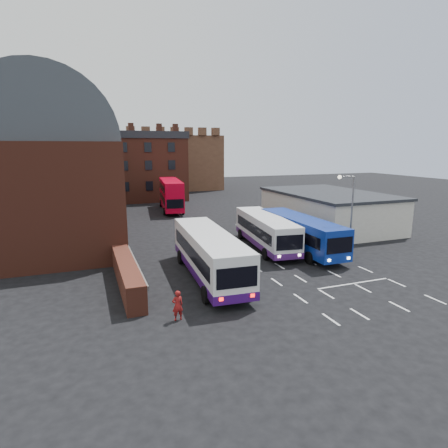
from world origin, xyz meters
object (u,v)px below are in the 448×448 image
object	(u,v)px
bus_white_outbound	(209,252)
pedestrian_red	(178,305)
bus_white_inbound	(266,229)
pedestrian_beige	(216,286)
street_lamp	(349,209)
bus_blue	(301,231)
bus_red_double	(171,195)

from	to	relation	value
bus_white_outbound	pedestrian_red	bearing A→B (deg)	-119.41
bus_white_inbound	pedestrian_red	bearing A→B (deg)	53.24
bus_white_outbound	pedestrian_beige	bearing A→B (deg)	-99.35
bus_white_inbound	street_lamp	world-z (taller)	street_lamp
bus_blue	bus_red_double	world-z (taller)	bus_red_double
bus_white_outbound	bus_white_inbound	xyz separation A→B (m)	(7.72, 6.05, -0.17)
bus_white_outbound	bus_white_inbound	distance (m)	9.81
bus_white_inbound	bus_white_outbound	bearing A→B (deg)	45.26
bus_blue	street_lamp	size ratio (longest dim) A/B	1.62
bus_blue	pedestrian_red	xyz separation A→B (m)	(-14.14, -9.91, -1.01)
street_lamp	pedestrian_red	xyz separation A→B (m)	(-16.49, -6.26, -3.52)
pedestrian_red	bus_red_double	bearing A→B (deg)	-107.84
pedestrian_beige	street_lamp	bearing A→B (deg)	-158.80
bus_white_outbound	pedestrian_red	distance (m)	7.22
pedestrian_red	pedestrian_beige	distance (m)	3.57
bus_white_outbound	street_lamp	bearing A→B (deg)	4.74
street_lamp	bus_white_outbound	bearing A→B (deg)	-178.75
bus_white_inbound	bus_blue	bearing A→B (deg)	147.34
bus_blue	pedestrian_red	distance (m)	17.29
pedestrian_beige	bus_red_double	bearing A→B (deg)	-94.46
bus_white_inbound	bus_blue	world-z (taller)	bus_blue
bus_red_double	pedestrian_red	xyz separation A→B (m)	(-7.91, -36.39, -1.60)
bus_blue	bus_white_outbound	bearing A→B (deg)	22.22
bus_red_double	street_lamp	distance (m)	31.39
bus_white_inbound	pedestrian_red	world-z (taller)	bus_white_inbound
bus_white_outbound	street_lamp	world-z (taller)	street_lamp
bus_white_inbound	pedestrian_beige	world-z (taller)	bus_white_inbound
bus_white_outbound	pedestrian_beige	xyz separation A→B (m)	(-0.91, -3.98, -1.12)
bus_blue	street_lamp	xyz separation A→B (m)	(2.36, -3.65, 2.51)
bus_blue	street_lamp	bearing A→B (deg)	124.15
street_lamp	pedestrian_beige	distance (m)	14.61
bus_white_inbound	pedestrian_beige	size ratio (longest dim) A/B	6.48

